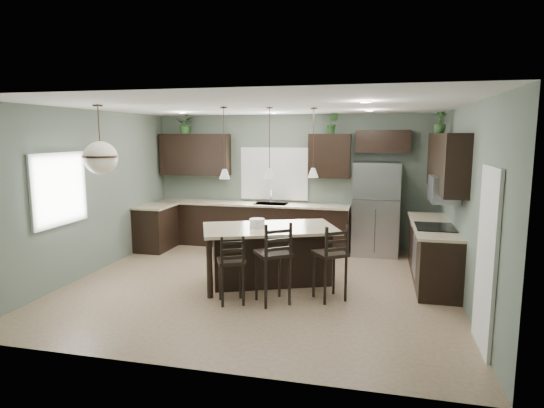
{
  "coord_description": "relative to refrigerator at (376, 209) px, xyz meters",
  "views": [
    {
      "loc": [
        1.79,
        -6.78,
        2.37
      ],
      "look_at": [
        0.1,
        0.4,
        1.25
      ],
      "focal_mm": 30.0,
      "sensor_mm": 36.0,
      "label": 1
    }
  ],
  "objects": [
    {
      "name": "plant_back_left",
      "position": [
        -4.09,
        0.19,
        1.69
      ],
      "size": [
        0.46,
        0.42,
        0.43
      ],
      "primitive_type": "imported",
      "rotation": [
        0.0,
        0.0,
        -0.22
      ],
      "color": "#2D5726",
      "rests_on": "back_upper_left"
    },
    {
      "name": "pendant_right",
      "position": [
        -0.98,
        -1.99,
        1.32
      ],
      "size": [
        0.17,
        0.17,
        1.1
      ],
      "primitive_type": null,
      "color": "silver",
      "rests_on": "room_shell"
    },
    {
      "name": "room_shell",
      "position": [
        -1.76,
        -2.36,
        0.77
      ],
      "size": [
        6.0,
        6.0,
        6.0
      ],
      "color": "#5C6A5C",
      "rests_on": "ground"
    },
    {
      "name": "right_countertop",
      "position": [
        0.92,
        -1.48,
        -0.01
      ],
      "size": [
        0.66,
        2.35,
        0.04
      ],
      "primitive_type": "cube",
      "color": "beige",
      "rests_on": "right_lower_cabs"
    },
    {
      "name": "back_countertop",
      "position": [
        -2.61,
        0.07,
        -0.01
      ],
      "size": [
        4.2,
        0.66,
        0.04
      ],
      "primitive_type": "cube",
      "color": "beige",
      "rests_on": "back_lower_cabs"
    },
    {
      "name": "fridge_header",
      "position": [
        0.09,
        0.22,
        1.32
      ],
      "size": [
        1.05,
        0.34,
        0.45
      ],
      "primitive_type": "cube",
      "color": "black",
      "rests_on": "room_shell"
    },
    {
      "name": "left_return_countertop",
      "position": [
        -4.44,
        -0.66,
        -0.01
      ],
      "size": [
        0.66,
        0.96,
        0.04
      ],
      "primitive_type": "cube",
      "color": "beige",
      "rests_on": "left_return_cabs"
    },
    {
      "name": "faucet",
      "position": [
        -2.16,
        0.04,
        0.16
      ],
      "size": [
        0.02,
        0.02,
        0.28
      ],
      "primitive_type": "cylinder",
      "color": "silver",
      "rests_on": "back_countertop"
    },
    {
      "name": "sink_inset",
      "position": [
        -2.16,
        0.07,
        0.01
      ],
      "size": [
        0.7,
        0.45,
        0.01
      ],
      "primitive_type": "cube",
      "color": "gray",
      "rests_on": "back_countertop"
    },
    {
      "name": "pantry_door",
      "position": [
        1.22,
        -3.91,
        0.09
      ],
      "size": [
        0.04,
        0.82,
        2.04
      ],
      "primitive_type": "cube",
      "color": "white",
      "rests_on": "ground"
    },
    {
      "name": "refrigerator",
      "position": [
        0.0,
        0.0,
        0.0
      ],
      "size": [
        0.9,
        0.74,
        1.85
      ],
      "primitive_type": "cube",
      "color": "#9B9AA3",
      "rests_on": "ground"
    },
    {
      "name": "wall_oven_front",
      "position": [
        0.64,
        -1.76,
        -0.48
      ],
      "size": [
        0.01,
        0.72,
        0.6
      ],
      "primitive_type": "cube",
      "color": "gray",
      "rests_on": "right_lower_cabs"
    },
    {
      "name": "bar_stool_right",
      "position": [
        -0.61,
        -2.78,
        -0.36
      ],
      "size": [
        0.58,
        0.58,
        1.13
      ],
      "primitive_type": "cube",
      "rotation": [
        0.0,
        0.0,
        0.63
      ],
      "color": "black",
      "rests_on": "ground"
    },
    {
      "name": "plant_back_right",
      "position": [
        -0.91,
        0.19,
        1.69
      ],
      "size": [
        0.25,
        0.21,
        0.42
      ],
      "primitive_type": "imported",
      "rotation": [
        0.0,
        0.0,
        -0.11
      ],
      "color": "#2A5826",
      "rests_on": "back_upper_right"
    },
    {
      "name": "right_upper_cabs",
      "position": [
        1.07,
        -1.48,
        1.02
      ],
      "size": [
        0.34,
        2.35,
        0.9
      ],
      "primitive_type": "cube",
      "color": "black",
      "rests_on": "room_shell"
    },
    {
      "name": "microwave",
      "position": [
        1.02,
        -1.76,
        0.62
      ],
      "size": [
        0.4,
        0.75,
        0.4
      ],
      "primitive_type": "cube",
      "color": "gray",
      "rests_on": "right_upper_cabs"
    },
    {
      "name": "window_back",
      "position": [
        -2.16,
        0.38,
        0.62
      ],
      "size": [
        1.35,
        0.02,
        1.0
      ],
      "primitive_type": "cube",
      "color": "white",
      "rests_on": "room_shell"
    },
    {
      "name": "ground",
      "position": [
        -1.76,
        -2.36,
        -0.93
      ],
      "size": [
        6.0,
        6.0,
        0.0
      ],
      "primitive_type": "plane",
      "color": "#9E8466",
      "rests_on": "ground"
    },
    {
      "name": "bar_stool_center",
      "position": [
        -1.38,
        -3.1,
        -0.33
      ],
      "size": [
        0.62,
        0.62,
        1.19
      ],
      "primitive_type": "cube",
      "rotation": [
        0.0,
        0.0,
        0.62
      ],
      "color": "black",
      "rests_on": "ground"
    },
    {
      "name": "left_return_cabs",
      "position": [
        -4.46,
        -0.66,
        -0.48
      ],
      "size": [
        0.6,
        0.9,
        0.9
      ],
      "primitive_type": "cube",
      "color": "black",
      "rests_on": "ground"
    },
    {
      "name": "pendant_center",
      "position": [
        -1.63,
        -2.26,
        1.32
      ],
      "size": [
        0.17,
        0.17,
        1.1
      ],
      "primitive_type": null,
      "color": "silver",
      "rests_on": "room_shell"
    },
    {
      "name": "window_left",
      "position": [
        -4.74,
        -3.16,
        0.62
      ],
      "size": [
        0.02,
        1.1,
        1.0
      ],
      "primitive_type": "cube",
      "color": "white",
      "rests_on": "room_shell"
    },
    {
      "name": "pendant_left",
      "position": [
        -2.27,
        -2.53,
        1.32
      ],
      "size": [
        0.17,
        0.17,
        1.1
      ],
      "primitive_type": null,
      "color": "silver",
      "rests_on": "room_shell"
    },
    {
      "name": "bar_stool_left",
      "position": [
        -1.95,
        -3.24,
        -0.42
      ],
      "size": [
        0.5,
        0.5,
        1.01
      ],
      "primitive_type": "cube",
      "rotation": [
        0.0,
        0.0,
        0.44
      ],
      "color": "black",
      "rests_on": "ground"
    },
    {
      "name": "chandelier",
      "position": [
        -3.83,
        -3.39,
        1.38
      ],
      "size": [
        0.51,
        0.51,
        0.99
      ],
      "primitive_type": null,
      "color": "beige",
      "rests_on": "room_shell"
    },
    {
      "name": "back_upper_left",
      "position": [
        -3.91,
        0.22,
        1.02
      ],
      "size": [
        1.55,
        0.34,
        0.9
      ],
      "primitive_type": "cube",
      "color": "black",
      "rests_on": "room_shell"
    },
    {
      "name": "back_lower_cabs",
      "position": [
        -2.61,
        0.09,
        -0.48
      ],
      "size": [
        4.2,
        0.6,
        0.9
      ],
      "primitive_type": "cube",
      "color": "black",
      "rests_on": "ground"
    },
    {
      "name": "plant_right_wall",
      "position": [
        1.04,
        -0.69,
        1.66
      ],
      "size": [
        0.27,
        0.27,
        0.38
      ],
      "primitive_type": "imported",
      "rotation": [
        0.0,
        0.0,
        -0.34
      ],
      "color": "#2B5223",
      "rests_on": "right_upper_cabs"
    },
    {
      "name": "back_upper_right",
      "position": [
        -0.96,
        0.22,
        1.02
      ],
      "size": [
        0.85,
        0.34,
        0.9
      ],
      "primitive_type": "cube",
      "color": "black",
      "rests_on": "room_shell"
    },
    {
      "name": "right_lower_cabs",
      "position": [
        0.94,
        -1.48,
        -0.48
      ],
      "size": [
        0.6,
        2.35,
        0.9
      ],
      "primitive_type": "cube",
      "color": "black",
      "rests_on": "ground"
    },
    {
      "name": "cooktop",
      "position": [
        0.92,
        -1.76,
        0.02
      ],
      "size": [
        0.58,
        0.75,
        0.02
      ],
      "primitive_type": "cube",
      "color": "black",
      "rests_on": "right_countertop"
    },
    {
      "name": "kitchen_island",
      "position": [
        -1.63,
        -2.26,
        -0.46
      ],
      "size": [
        2.37,
        1.88,
        0.92
      ],
      "primitive_type": "cube",
      "rotation": [
        0.0,
        0.0,
        0.39
      ],
      "color": "black",
      "rests_on": "ground"
    },
    {
      "name": "serving_dish",
      "position": [
        -1.81,
        -2.34,
        0.07
      ],
      "size": [
        0.24,
        0.24,
        0.14
      ],
      "primitive_type": "cylinder",
      "color": "silver",
      "rests_on": "kitchen_island"
    }
  ]
}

